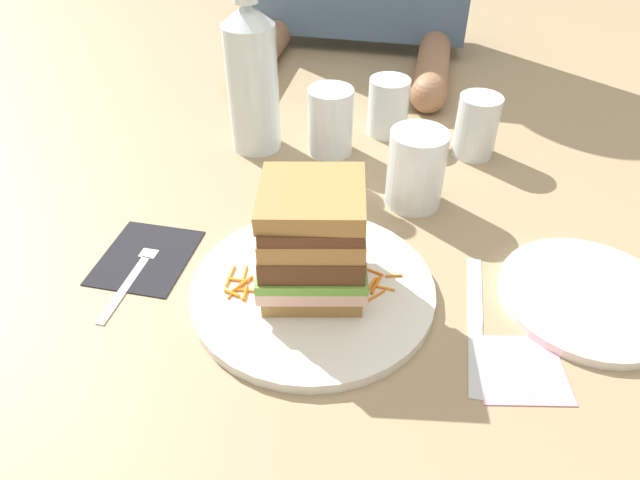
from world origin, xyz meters
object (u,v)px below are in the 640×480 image
object	(u,v)px
water_bottle	(252,77)
napkin_pink	(519,369)
empty_tumbler_1	(330,121)
empty_tumbler_0	(388,107)
napkin_dark	(146,257)
knife	(475,324)
side_plate	(588,297)
juice_glass	(415,173)
fork	(137,267)
main_plate	(315,289)
sandwich	(315,242)
empty_tumbler_2	(476,126)

from	to	relation	value
water_bottle	napkin_pink	bearing A→B (deg)	-44.29
water_bottle	empty_tumbler_1	world-z (taller)	water_bottle
empty_tumbler_0	napkin_pink	distance (m)	0.48
empty_tumbler_0	water_bottle	bearing A→B (deg)	-156.31
water_bottle	napkin_pink	distance (m)	0.53
water_bottle	empty_tumbler_0	distance (m)	0.22
napkin_dark	knife	bearing A→B (deg)	-4.59
empty_tumbler_0	empty_tumbler_1	world-z (taller)	empty_tumbler_1
knife	napkin_pink	world-z (taller)	same
empty_tumbler_1	side_plate	xyz separation A→B (m)	(0.34, -0.26, -0.04)
empty_tumbler_1	napkin_pink	distance (m)	0.45
juice_glass	water_bottle	size ratio (longest dim) A/B	0.41
fork	empty_tumbler_0	bearing A→B (deg)	57.71
napkin_dark	juice_glass	xyz separation A→B (m)	(0.30, 0.18, 0.04)
water_bottle	empty_tumbler_1	distance (m)	0.13
napkin_dark	main_plate	bearing A→B (deg)	-5.04
fork	napkin_pink	distance (m)	0.43
sandwich	knife	xyz separation A→B (m)	(0.17, -0.01, -0.07)
empty_tumbler_1	napkin_pink	xyz separation A→B (m)	(0.26, -0.37, -0.05)
main_plate	empty_tumbler_2	xyz separation A→B (m)	(0.17, 0.34, 0.04)
empty_tumbler_0	empty_tumbler_2	world-z (taller)	empty_tumbler_2
empty_tumbler_0	napkin_pink	world-z (taller)	empty_tumbler_0
side_plate	empty_tumbler_0	bearing A→B (deg)	127.63
main_plate	side_plate	distance (m)	0.30
sandwich	side_plate	distance (m)	0.31
napkin_dark	side_plate	xyz separation A→B (m)	(0.50, 0.03, 0.00)
fork	side_plate	bearing A→B (deg)	6.00
empty_tumbler_1	juice_glass	bearing A→B (deg)	-39.37
knife	water_bottle	distance (m)	0.47
empty_tumbler_1	water_bottle	bearing A→B (deg)	-176.17
sandwich	side_plate	world-z (taller)	sandwich
knife	side_plate	distance (m)	0.13
empty_tumbler_1	empty_tumbler_2	world-z (taller)	empty_tumbler_1
fork	empty_tumbler_2	bearing A→B (deg)	42.46
sandwich	empty_tumbler_1	xyz separation A→B (m)	(-0.04, 0.31, -0.02)
empty_tumbler_1	side_plate	size ratio (longest dim) A/B	0.52
empty_tumbler_0	empty_tumbler_1	distance (m)	0.11
knife	empty_tumbler_2	bearing A→B (deg)	90.67
napkin_dark	napkin_pink	world-z (taller)	same
juice_glass	empty_tumbler_1	bearing A→B (deg)	140.63
napkin_dark	napkin_pink	distance (m)	0.43
fork	knife	distance (m)	0.38
main_plate	fork	distance (m)	0.21
knife	empty_tumbler_2	xyz separation A→B (m)	(-0.00, 0.36, 0.04)
water_bottle	empty_tumbler_2	distance (m)	0.33
empty_tumbler_2	napkin_pink	size ratio (longest dim) A/B	1.07
knife	napkin_pink	xyz separation A→B (m)	(0.04, -0.05, -0.00)
juice_glass	empty_tumbler_0	bearing A→B (deg)	106.79
main_plate	fork	size ratio (longest dim) A/B	1.62
sandwich	empty_tumbler_1	distance (m)	0.31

